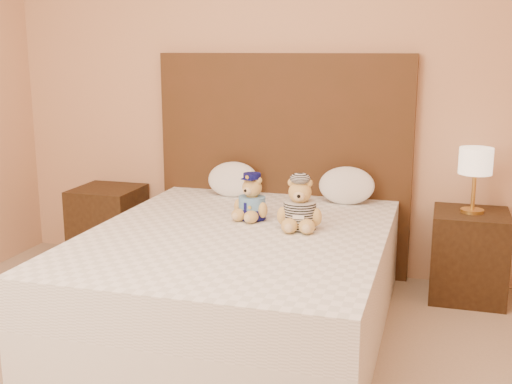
% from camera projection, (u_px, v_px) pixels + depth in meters
% --- Properties ---
extents(bed, '(1.60, 2.00, 0.55)m').
position_uv_depth(bed, '(238.00, 279.00, 3.58)').
color(bed, white).
rests_on(bed, ground).
extents(headboard, '(1.75, 0.08, 1.50)m').
position_uv_depth(headboard, '(283.00, 164.00, 4.42)').
color(headboard, '#452714').
rests_on(headboard, ground).
extents(nightstand_left, '(0.45, 0.45, 0.55)m').
position_uv_depth(nightstand_left, '(109.00, 225.00, 4.67)').
color(nightstand_left, '#352211').
rests_on(nightstand_left, ground).
extents(nightstand_right, '(0.45, 0.45, 0.55)m').
position_uv_depth(nightstand_right, '(469.00, 255.00, 3.98)').
color(nightstand_right, '#352211').
rests_on(nightstand_right, ground).
extents(lamp, '(0.20, 0.20, 0.40)m').
position_uv_depth(lamp, '(476.00, 164.00, 3.86)').
color(lamp, gold).
rests_on(lamp, nightstand_right).
extents(teddy_police, '(0.29, 0.28, 0.27)m').
position_uv_depth(teddy_police, '(252.00, 197.00, 3.74)').
color(teddy_police, tan).
rests_on(teddy_police, bed).
extents(teddy_prisoner, '(0.29, 0.28, 0.29)m').
position_uv_depth(teddy_prisoner, '(300.00, 204.00, 3.53)').
color(teddy_prisoner, tan).
rests_on(teddy_prisoner, bed).
extents(pillow_left, '(0.35, 0.23, 0.25)m').
position_uv_depth(pillow_left, '(233.00, 178.00, 4.35)').
color(pillow_left, white).
rests_on(pillow_left, bed).
extents(pillow_right, '(0.36, 0.23, 0.25)m').
position_uv_depth(pillow_right, '(347.00, 184.00, 4.14)').
color(pillow_right, white).
rests_on(pillow_right, bed).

